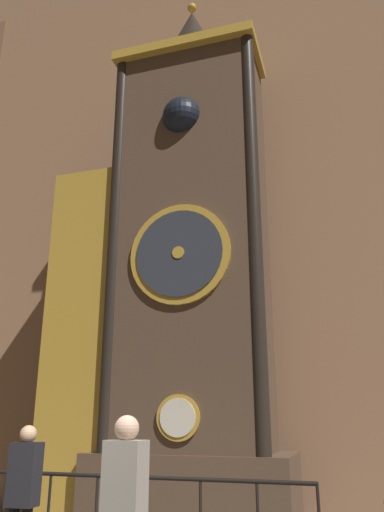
% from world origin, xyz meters
% --- Properties ---
extents(cathedral_back_wall, '(24.00, 0.32, 14.46)m').
position_xyz_m(cathedral_back_wall, '(-0.09, 5.76, 7.22)').
color(cathedral_back_wall, '#936B4C').
rests_on(cathedral_back_wall, ground_plane).
extents(clock_tower, '(4.39, 1.82, 10.57)m').
position_xyz_m(clock_tower, '(-0.36, 4.28, 4.33)').
color(clock_tower, brown).
rests_on(clock_tower, ground_plane).
extents(visitor_near, '(0.35, 0.23, 1.70)m').
position_xyz_m(visitor_near, '(-1.06, 1.28, 1.02)').
color(visitor_near, black).
rests_on(visitor_near, ground_plane).
extents(visitor_far, '(0.36, 0.25, 1.81)m').
position_xyz_m(visitor_far, '(0.80, -0.00, 1.10)').
color(visitor_far, '#58554F').
rests_on(visitor_far, ground_plane).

